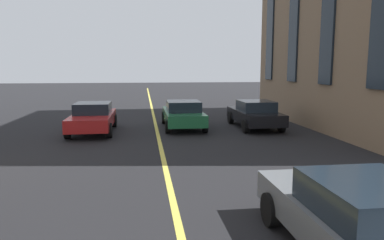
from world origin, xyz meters
The scene contains 5 objects.
lane_centre_line centered at (20.00, 0.00, 0.00)m, with size 80.00×0.16×0.01m.
car_grey_far centered at (11.24, -2.62, 0.70)m, with size 4.40×1.95×1.37m.
car_black_near centered at (23.77, -4.90, 0.70)m, with size 4.40×1.95×1.37m.
car_red_parked_b centered at (23.54, 2.96, 0.70)m, with size 4.40×1.95×1.37m.
car_green_parked_a centered at (24.17, -1.33, 0.70)m, with size 4.40×1.95×1.37m.
Camera 1 is at (6.48, 0.62, 2.99)m, focal length 33.71 mm.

